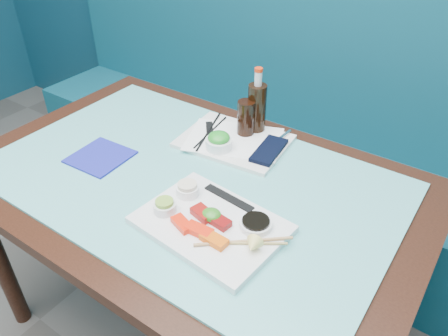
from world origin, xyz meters
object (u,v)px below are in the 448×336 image
Objects in this scene: cola_glass at (246,118)px; cola_bottle_body at (257,110)px; sashimi_plate at (211,224)px; seaweed_bowl at (219,144)px; serving_tray at (234,141)px; booth_bench at (301,155)px; blue_napkin at (100,157)px; dining_table at (190,200)px.

cola_glass is 0.68× the size of cola_bottle_body.
seaweed_bowl reaches higher than sashimi_plate.
serving_tray is at bearing -104.28° from cola_bottle_body.
blue_napkin is (-0.30, -0.92, 0.39)m from booth_bench.
sashimi_plate is 2.16× the size of blue_napkin.
serving_tray is at bearing -89.54° from booth_bench.
serving_tray is 3.98× the size of seaweed_bowl.
cola_bottle_body is (0.03, 0.10, 0.08)m from serving_tray.
blue_napkin is (-0.30, -0.08, 0.09)m from dining_table.
blue_napkin is at bearing -138.51° from serving_tray.
booth_bench reaches higher than cola_glass.
cola_glass reaches higher than dining_table.
sashimi_plate is at bearing -58.03° from seaweed_bowl.
booth_bench is 34.33× the size of seaweed_bowl.
blue_napkin is at bearing -129.75° from cola_glass.
serving_tray is at bearing 88.84° from dining_table.
sashimi_plate is at bearing -68.61° from cola_glass.
blue_napkin is (-0.31, -0.38, -0.07)m from cola_glass.
serving_tray is at bearing 120.43° from sashimi_plate.
sashimi_plate is 3.05× the size of cola_glass.
dining_table is 0.20m from seaweed_bowl.
serving_tray is at bearing -100.30° from cola_glass.
seaweed_bowl is 0.72× the size of cola_glass.
booth_bench reaches higher than sashimi_plate.
serving_tray is 0.09m from cola_glass.
cola_glass is 0.05m from cola_bottle_body.
sashimi_plate is at bearing -72.05° from cola_bottle_body.
cola_bottle_body is 1.05× the size of blue_napkin.
cola_glass reaches higher than serving_tray.
serving_tray is (-0.18, 0.38, -0.00)m from sashimi_plate.
booth_bench reaches higher than dining_table.
booth_bench is at bearing 91.56° from cola_glass.
dining_table is at bearing 147.85° from sashimi_plate.
cola_bottle_body is (0.04, 0.17, 0.06)m from seaweed_bowl.
dining_table is at bearing -88.21° from seaweed_bowl.
cola_glass reaches higher than sashimi_plate.
booth_bench is 0.79m from seaweed_bowl.
cola_glass reaches higher than blue_napkin.
sashimi_plate is 4.23× the size of seaweed_bowl.
seaweed_bowl is (-0.19, 0.31, 0.02)m from sashimi_plate.
sashimi_plate is at bearing -37.18° from dining_table.
cola_glass is (0.01, 0.05, 0.07)m from serving_tray.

